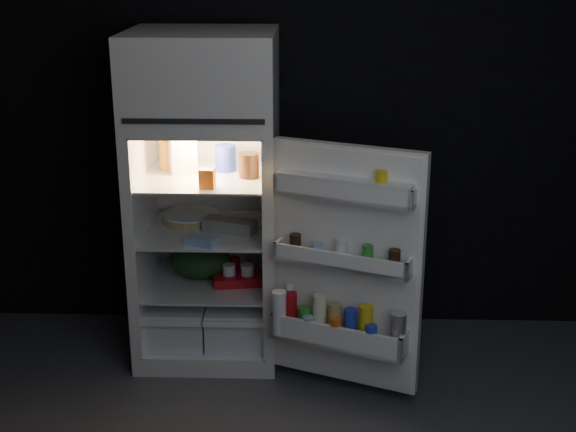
{
  "coord_description": "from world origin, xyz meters",
  "views": [
    {
      "loc": [
        0.06,
        -2.79,
        2.19
      ],
      "look_at": [
        -0.06,
        1.0,
        0.9
      ],
      "focal_mm": 50.0,
      "sensor_mm": 36.0,
      "label": 1
    }
  ],
  "objects_px": {
    "fridge_door": "(343,273)",
    "yogurt_tray": "(240,279)",
    "milk_jug": "(182,150)",
    "egg_carton": "(230,226)",
    "refrigerator": "(206,186)"
  },
  "relations": [
    {
      "from": "yogurt_tray",
      "to": "milk_jug",
      "type": "bearing_deg",
      "value": 150.14
    },
    {
      "from": "milk_jug",
      "to": "fridge_door",
      "type": "bearing_deg",
      "value": -52.01
    },
    {
      "from": "refrigerator",
      "to": "fridge_door",
      "type": "distance_m",
      "value": 0.93
    },
    {
      "from": "yogurt_tray",
      "to": "refrigerator",
      "type": "bearing_deg",
      "value": 146.46
    },
    {
      "from": "fridge_door",
      "to": "yogurt_tray",
      "type": "height_order",
      "value": "fridge_door"
    },
    {
      "from": "egg_carton",
      "to": "yogurt_tray",
      "type": "distance_m",
      "value": 0.31
    },
    {
      "from": "yogurt_tray",
      "to": "egg_carton",
      "type": "bearing_deg",
      "value": 173.35
    },
    {
      "from": "egg_carton",
      "to": "refrigerator",
      "type": "bearing_deg",
      "value": 165.98
    },
    {
      "from": "refrigerator",
      "to": "egg_carton",
      "type": "relative_size",
      "value": 6.29
    },
    {
      "from": "milk_jug",
      "to": "egg_carton",
      "type": "relative_size",
      "value": 0.85
    },
    {
      "from": "fridge_door",
      "to": "yogurt_tray",
      "type": "distance_m",
      "value": 0.74
    },
    {
      "from": "milk_jug",
      "to": "yogurt_tray",
      "type": "height_order",
      "value": "milk_jug"
    },
    {
      "from": "fridge_door",
      "to": "yogurt_tray",
      "type": "xyz_separation_m",
      "value": [
        -0.55,
        0.44,
        -0.23
      ]
    },
    {
      "from": "egg_carton",
      "to": "fridge_door",
      "type": "bearing_deg",
      "value": -17.2
    },
    {
      "from": "fridge_door",
      "to": "milk_jug",
      "type": "xyz_separation_m",
      "value": [
        -0.85,
        0.56,
        0.47
      ]
    }
  ]
}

